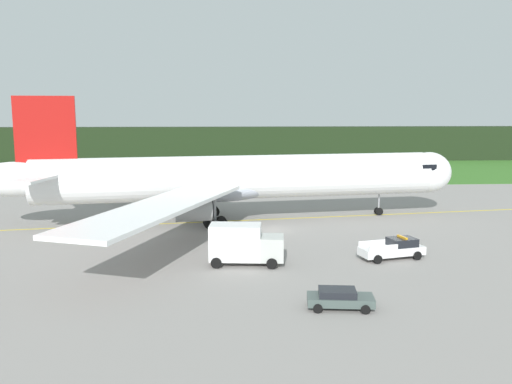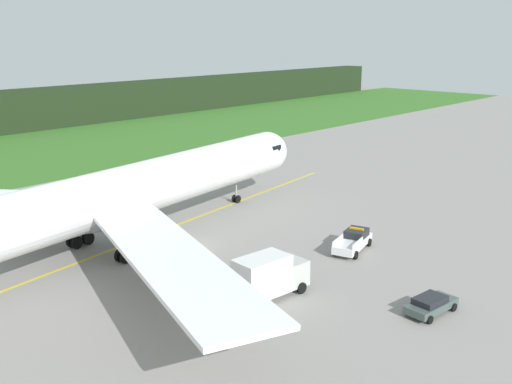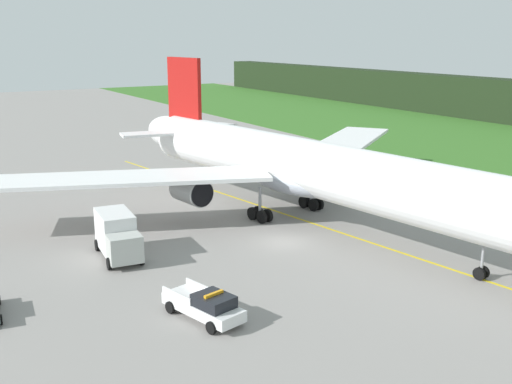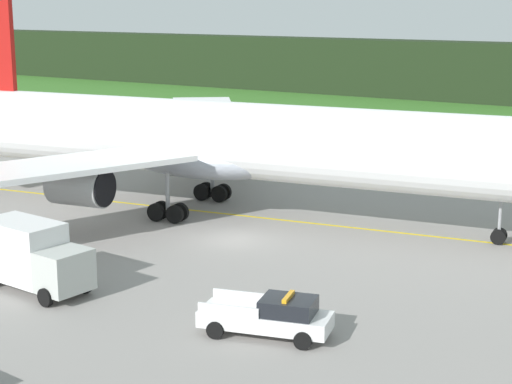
# 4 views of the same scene
# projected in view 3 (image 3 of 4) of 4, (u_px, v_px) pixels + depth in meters

# --- Properties ---
(ground) EXTENTS (320.00, 320.00, 0.00)m
(ground) POSITION_uv_depth(u_px,v_px,m) (283.00, 242.00, 50.72)
(ground) COLOR gray
(taxiway_centerline_main) EXTENTS (72.02, 10.43, 0.01)m
(taxiway_centerline_main) POSITION_uv_depth(u_px,v_px,m) (310.00, 222.00, 56.04)
(taxiway_centerline_main) COLOR yellow
(taxiway_centerline_main) RESTS_ON ground
(airliner) EXTENTS (54.74, 52.60, 14.22)m
(airliner) POSITION_uv_depth(u_px,v_px,m) (304.00, 168.00, 55.53)
(airliner) COLOR white
(airliner) RESTS_ON ground
(ops_pickup_truck) EXTENTS (5.96, 3.30, 1.94)m
(ops_pickup_truck) POSITION_uv_depth(u_px,v_px,m) (205.00, 305.00, 36.70)
(ops_pickup_truck) COLOR silver
(ops_pickup_truck) RESTS_ON ground
(catering_truck) EXTENTS (6.33, 3.20, 3.57)m
(catering_truck) POSITION_uv_depth(u_px,v_px,m) (117.00, 235.00, 46.85)
(catering_truck) COLOR #B2B6B0
(catering_truck) RESTS_ON ground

